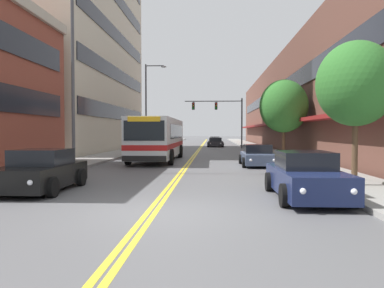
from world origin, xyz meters
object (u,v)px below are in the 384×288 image
at_px(car_navy_parked_right_foreground, 305,177).
at_px(fire_hydrant, 300,161).
at_px(car_white_parked_left_near, 162,144).
at_px(car_black_parked_left_mid, 41,172).
at_px(street_lamp_left_near, 79,63).
at_px(city_bus, 159,137).
at_px(street_lamp_left_far, 149,101).
at_px(car_dark_grey_moving_lead, 215,141).
at_px(car_charcoal_moving_second, 215,142).
at_px(street_tree_right_mid, 284,106).
at_px(car_slate_blue_parked_right_mid, 258,156).
at_px(traffic_signal_mast, 222,112).
at_px(street_tree_right_near, 356,84).

relative_size(car_navy_parked_right_foreground, fire_hydrant, 5.57).
distance_m(car_white_parked_left_near, car_black_parked_left_mid, 30.49).
xyz_separation_m(car_white_parked_left_near, street_lamp_left_near, (-0.61, -25.11, 4.82)).
height_order(city_bus, street_lamp_left_far, street_lamp_left_far).
bearing_deg(car_dark_grey_moving_lead, car_charcoal_moving_second, -90.03).
xyz_separation_m(street_tree_right_mid, fire_hydrant, (-0.76, -8.58, -3.34)).
bearing_deg(car_navy_parked_right_foreground, car_slate_blue_parked_right_mid, 90.77).
bearing_deg(car_black_parked_left_mid, fire_hydrant, 30.83).
xyz_separation_m(car_black_parked_left_mid, traffic_signal_mast, (7.13, 34.20, 3.82)).
bearing_deg(street_lamp_left_near, street_tree_right_near, -21.03).
bearing_deg(street_tree_right_near, car_dark_grey_moving_lead, 95.48).
distance_m(traffic_signal_mast, street_lamp_left_near, 29.83).
xyz_separation_m(car_slate_blue_parked_right_mid, car_charcoal_moving_second, (-2.33, 28.74, -0.00)).
xyz_separation_m(car_navy_parked_right_foreground, car_charcoal_moving_second, (-2.48, 39.80, -0.08)).
bearing_deg(street_lamp_left_far, fire_hydrant, -60.44).
bearing_deg(street_lamp_left_far, city_bus, -76.84).
distance_m(car_dark_grey_moving_lead, traffic_signal_mast, 15.95).
relative_size(city_bus, fire_hydrant, 13.55).
bearing_deg(car_slate_blue_parked_right_mid, car_charcoal_moving_second, 94.64).
distance_m(car_charcoal_moving_second, traffic_signal_mast, 6.06).
height_order(car_charcoal_moving_second, fire_hydrant, car_charcoal_moving_second).
bearing_deg(street_lamp_left_near, car_black_parked_left_mid, -84.44).
height_order(traffic_signal_mast, street_tree_right_near, traffic_signal_mast).
bearing_deg(traffic_signal_mast, city_bus, -103.92).
distance_m(car_dark_grey_moving_lead, street_lamp_left_far, 25.51).
bearing_deg(fire_hydrant, car_slate_blue_parked_right_mid, 113.43).
distance_m(car_white_parked_left_near, car_slate_blue_parked_right_mid, 22.20).
relative_size(car_navy_parked_right_foreground, street_lamp_left_near, 0.50).
bearing_deg(street_lamp_left_far, traffic_signal_mast, 48.23).
xyz_separation_m(car_black_parked_left_mid, street_tree_right_near, (11.08, 0.92, 3.09)).
height_order(car_slate_blue_parked_right_mid, street_tree_right_mid, street_tree_right_mid).
distance_m(car_white_parked_left_near, traffic_signal_mast, 8.85).
xyz_separation_m(car_charcoal_moving_second, fire_hydrant, (4.00, -32.58, -0.01)).
xyz_separation_m(street_lamp_left_near, street_tree_right_mid, (11.68, 9.40, -1.52)).
distance_m(car_black_parked_left_mid, car_dark_grey_moving_lead, 50.06).
relative_size(street_lamp_left_near, street_tree_right_mid, 1.63).
bearing_deg(street_lamp_left_far, car_navy_parked_right_foreground, -70.40).
relative_size(car_navy_parked_right_foreground, car_charcoal_moving_second, 1.01).
xyz_separation_m(car_dark_grey_moving_lead, fire_hydrant, (3.99, -43.44, 0.00)).
distance_m(car_navy_parked_right_foreground, street_lamp_left_far, 28.58).
relative_size(car_white_parked_left_near, car_navy_parked_right_foreground, 0.92).
xyz_separation_m(car_navy_parked_right_foreground, car_slate_blue_parked_right_mid, (-0.15, 11.06, -0.08)).
distance_m(car_white_parked_left_near, street_tree_right_near, 31.70).
xyz_separation_m(car_white_parked_left_near, traffic_signal_mast, (7.04, 3.70, 3.87)).
xyz_separation_m(street_tree_right_near, street_tree_right_mid, (0.08, 13.86, 0.15)).
height_order(city_bus, car_black_parked_left_mid, city_bus).
distance_m(car_black_parked_left_mid, fire_hydrant, 12.11).
bearing_deg(street_lamp_left_near, street_lamp_left_far, 90.17).
bearing_deg(street_lamp_left_far, street_tree_right_mid, -42.55).
distance_m(city_bus, street_tree_right_near, 15.98).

